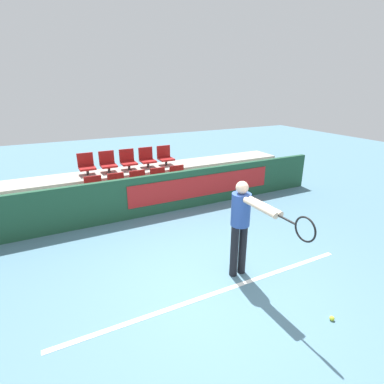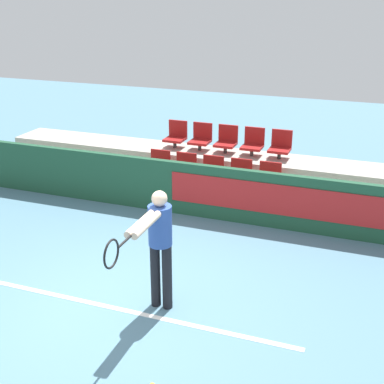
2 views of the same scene
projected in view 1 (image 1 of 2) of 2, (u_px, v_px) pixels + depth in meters
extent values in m
plane|color=slate|center=(217.00, 290.00, 4.66)|extent=(30.00, 30.00, 0.00)
cube|color=white|center=(218.00, 292.00, 4.62)|extent=(4.96, 0.08, 0.01)
cube|color=#1E4C33|center=(148.00, 196.00, 7.19)|extent=(10.06, 0.12, 1.00)
cube|color=red|center=(204.00, 186.00, 7.75)|extent=(4.01, 0.02, 0.55)
cube|color=#ADA89E|center=(141.00, 200.00, 7.76)|extent=(9.66, 0.95, 0.39)
cube|color=#ADA89E|center=(131.00, 183.00, 8.49)|extent=(9.66, 0.95, 0.77)
cylinder|color=#333333|center=(96.00, 197.00, 7.24)|extent=(0.07, 0.07, 0.16)
cube|color=#A31919|center=(95.00, 193.00, 7.20)|extent=(0.41, 0.42, 0.05)
cube|color=#A31919|center=(93.00, 183.00, 7.29)|extent=(0.41, 0.04, 0.35)
cylinder|color=#333333|center=(119.00, 193.00, 7.47)|extent=(0.07, 0.07, 0.16)
cube|color=#A31919|center=(118.00, 189.00, 7.44)|extent=(0.41, 0.42, 0.05)
cube|color=#A31919|center=(116.00, 180.00, 7.53)|extent=(0.41, 0.04, 0.35)
cylinder|color=#333333|center=(140.00, 190.00, 7.71)|extent=(0.07, 0.07, 0.16)
cube|color=#A31919|center=(140.00, 186.00, 7.68)|extent=(0.41, 0.42, 0.05)
cube|color=#A31919|center=(137.00, 177.00, 7.77)|extent=(0.41, 0.04, 0.35)
cylinder|color=#333333|center=(161.00, 187.00, 7.95)|extent=(0.07, 0.07, 0.16)
cube|color=#A31919|center=(160.00, 183.00, 7.91)|extent=(0.41, 0.42, 0.05)
cube|color=#A31919|center=(158.00, 174.00, 8.01)|extent=(0.41, 0.04, 0.35)
cylinder|color=#333333|center=(180.00, 184.00, 8.19)|extent=(0.07, 0.07, 0.16)
cube|color=#A31919|center=(180.00, 180.00, 8.15)|extent=(0.41, 0.42, 0.05)
cube|color=#A31919|center=(177.00, 172.00, 8.24)|extent=(0.41, 0.04, 0.35)
cylinder|color=#333333|center=(88.00, 172.00, 7.90)|extent=(0.07, 0.07, 0.16)
cube|color=#A31919|center=(87.00, 168.00, 7.87)|extent=(0.41, 0.42, 0.05)
cube|color=#A31919|center=(85.00, 159.00, 7.96)|extent=(0.41, 0.04, 0.35)
cylinder|color=#333333|center=(109.00, 169.00, 8.14)|extent=(0.07, 0.07, 0.16)
cube|color=#A31919|center=(109.00, 166.00, 8.11)|extent=(0.41, 0.42, 0.05)
cube|color=#A31919|center=(106.00, 157.00, 8.20)|extent=(0.41, 0.04, 0.35)
cylinder|color=#333333|center=(129.00, 167.00, 8.38)|extent=(0.07, 0.07, 0.16)
cube|color=#A31919|center=(129.00, 163.00, 8.34)|extent=(0.41, 0.42, 0.05)
cube|color=#A31919|center=(127.00, 155.00, 8.43)|extent=(0.41, 0.04, 0.35)
cylinder|color=#333333|center=(148.00, 165.00, 8.61)|extent=(0.07, 0.07, 0.16)
cube|color=#A31919|center=(148.00, 161.00, 8.58)|extent=(0.41, 0.42, 0.05)
cube|color=#A31919|center=(145.00, 153.00, 8.67)|extent=(0.41, 0.04, 0.35)
cylinder|color=#333333|center=(166.00, 162.00, 8.85)|extent=(0.07, 0.07, 0.16)
cube|color=#A31919|center=(166.00, 159.00, 8.82)|extent=(0.41, 0.42, 0.05)
cube|color=#A31919|center=(163.00, 151.00, 8.91)|extent=(0.41, 0.04, 0.35)
cylinder|color=black|center=(234.00, 251.00, 4.89)|extent=(0.13, 0.13, 0.91)
cylinder|color=black|center=(243.00, 249.00, 4.96)|extent=(0.13, 0.13, 0.91)
cylinder|color=#2D4C99|center=(241.00, 210.00, 4.68)|extent=(0.30, 0.30, 0.53)
sphere|color=beige|center=(242.00, 188.00, 4.56)|extent=(0.20, 0.20, 0.20)
cylinder|color=beige|center=(260.00, 207.00, 4.19)|extent=(0.10, 0.66, 0.09)
cylinder|color=beige|center=(264.00, 206.00, 4.22)|extent=(0.10, 0.66, 0.09)
cylinder|color=black|center=(287.00, 220.00, 3.80)|extent=(0.03, 0.30, 0.03)
torus|color=black|center=(305.00, 229.00, 3.55)|extent=(0.03, 0.32, 0.32)
sphere|color=#CCDB33|center=(332.00, 318.00, 4.06)|extent=(0.07, 0.07, 0.07)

